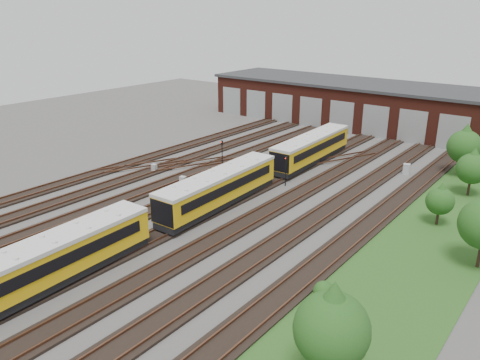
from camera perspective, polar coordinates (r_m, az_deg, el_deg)
The scene contains 20 objects.
ground at distance 40.97m, azimuth -7.07°, elevation -3.76°, with size 120.00×120.00×0.00m, color #464341.
track_network at distance 41.41m, azimuth -6.67°, elevation -3.31°, with size 30.40×70.00×0.33m.
maintenance_shed at distance 72.63m, azimuth 15.87°, elevation 8.77°, with size 51.00×12.50×6.35m.
grass_verge at distance 40.49m, azimuth 23.54°, elevation -5.64°, with size 8.00×55.00×0.05m, color #224D19.
metro_train at distance 40.80m, azimuth -2.56°, elevation -0.96°, with size 3.06×46.12×2.90m.
signal_mast_0 at distance 51.71m, azimuth -2.20°, elevation 3.69°, with size 0.27×0.26×2.95m.
signal_mast_1 at distance 45.92m, azimuth 0.06°, elevation 1.63°, with size 0.26×0.25×3.03m.
signal_mast_2 at distance 45.91m, azimuth 5.61°, elevation 1.54°, with size 0.27×0.26×3.03m.
signal_mast_3 at distance 53.08m, azimuth 9.85°, elevation 3.74°, with size 0.24×0.22×2.82m.
relay_cabinet_0 at distance 51.05m, azimuth -10.41°, elevation 1.44°, with size 0.53×0.44×0.88m, color #A9ACAE.
relay_cabinet_1 at distance 61.12m, azimuth 7.88°, elevation 4.67°, with size 0.54×0.45×0.89m, color #A9ACAE.
relay_cabinet_2 at distance 46.54m, azimuth -6.97°, elevation -0.14°, with size 0.59×0.49×0.98m, color #A9ACAE.
relay_cabinet_3 at distance 53.34m, azimuth 7.04°, elevation 2.54°, with size 0.65×0.54×1.08m, color #A9ACAE.
relay_cabinet_4 at distance 52.51m, azimuth 19.63°, elevation 1.26°, with size 0.69×0.57×1.15m, color #A9ACAE.
tree_0 at distance 53.19m, azimuth 25.75°, elevation 4.12°, with size 3.43×3.43×5.68m.
tree_1 at distance 47.88m, azimuth 26.52°, elevation 1.64°, with size 2.85×2.85×4.73m.
tree_3 at distance 40.43m, azimuth 23.25°, elevation -2.03°, with size 2.21×2.21×3.66m.
tree_4 at distance 21.61m, azimuth 11.19°, elevation -16.57°, with size 3.43×3.43×5.68m.
bush_0 at distance 29.25m, azimuth 10.20°, elevation -12.92°, with size 1.30×1.30×1.30m, color #1A4C15.
bush_1 at distance 55.22m, azimuth 27.11°, elevation 1.23°, with size 1.41×1.41×1.41m, color #1A4C15.
Camera 1 is at (26.92, -26.18, 16.38)m, focal length 35.00 mm.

